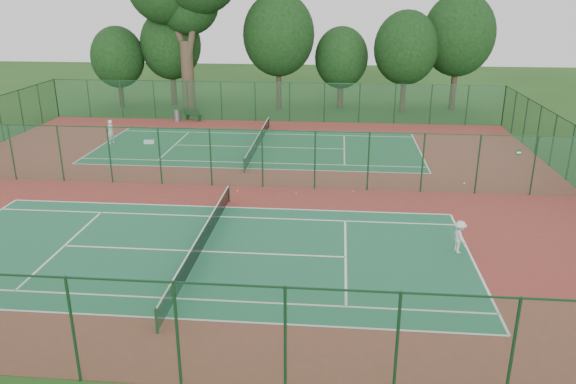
% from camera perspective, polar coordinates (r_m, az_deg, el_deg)
% --- Properties ---
extents(ground, '(120.00, 120.00, 0.00)m').
position_cam_1_polar(ground, '(33.65, -5.17, 0.59)').
color(ground, '#204916').
rests_on(ground, ground).
extents(red_pad, '(40.00, 36.00, 0.01)m').
position_cam_1_polar(red_pad, '(33.65, -5.17, 0.59)').
color(red_pad, maroon).
rests_on(red_pad, ground).
extents(court_near, '(23.77, 10.97, 0.01)m').
position_cam_1_polar(court_near, '(25.50, -8.74, -5.98)').
color(court_near, '#1F6342').
rests_on(court_near, red_pad).
extents(court_far, '(23.77, 10.97, 0.01)m').
position_cam_1_polar(court_far, '(42.14, -3.02, 4.59)').
color(court_far, '#1D5C33').
rests_on(court_far, red_pad).
extents(fence_north, '(40.00, 0.09, 3.50)m').
position_cam_1_polar(fence_north, '(50.46, -1.60, 9.16)').
color(fence_north, '#18482A').
rests_on(fence_north, ground).
extents(fence_south, '(40.00, 0.09, 3.50)m').
position_cam_1_polar(fence_south, '(17.18, -16.25, -13.56)').
color(fence_south, '#174527').
rests_on(fence_south, ground).
extents(fence_divider, '(40.00, 0.09, 3.50)m').
position_cam_1_polar(fence_divider, '(33.12, -5.26, 3.47)').
color(fence_divider, '#1A5034').
rests_on(fence_divider, ground).
extents(tennis_net_near, '(0.10, 12.90, 0.97)m').
position_cam_1_polar(tennis_net_near, '(25.28, -8.80, -4.90)').
color(tennis_net_near, '#133519').
rests_on(tennis_net_near, ground).
extents(tennis_net_far, '(0.10, 12.90, 0.97)m').
position_cam_1_polar(tennis_net_far, '(42.00, -3.03, 5.29)').
color(tennis_net_far, '#14371C').
rests_on(tennis_net_far, ground).
extents(player_near, '(0.82, 1.09, 1.49)m').
position_cam_1_polar(player_near, '(25.94, 17.02, -4.37)').
color(player_near, silver).
rests_on(player_near, court_near).
extents(player_far, '(0.66, 0.78, 1.82)m').
position_cam_1_polar(player_far, '(44.93, -17.59, 5.85)').
color(player_far, silver).
rests_on(player_far, court_far).
extents(trash_bin, '(0.62, 0.62, 1.03)m').
position_cam_1_polar(trash_bin, '(51.58, -11.21, 7.62)').
color(trash_bin, slate).
rests_on(trash_bin, red_pad).
extents(bench, '(1.70, 1.13, 1.02)m').
position_cam_1_polar(bench, '(51.58, -9.66, 7.73)').
color(bench, black).
rests_on(bench, red_pad).
extents(kit_bag, '(0.78, 0.37, 0.28)m').
position_cam_1_polar(kit_bag, '(44.29, -13.94, 4.96)').
color(kit_bag, white).
rests_on(kit_bag, red_pad).
extents(stray_ball_a, '(0.07, 0.07, 0.07)m').
position_cam_1_polar(stray_ball_a, '(32.25, 0.84, -0.10)').
color(stray_ball_a, '#AFC82E').
rests_on(stray_ball_a, red_pad).
extents(stray_ball_b, '(0.07, 0.07, 0.07)m').
position_cam_1_polar(stray_ball_b, '(32.76, 6.67, 0.08)').
color(stray_ball_b, '#ACCD2F').
rests_on(stray_ball_b, red_pad).
extents(stray_ball_c, '(0.07, 0.07, 0.07)m').
position_cam_1_polar(stray_ball_c, '(32.73, -5.16, 0.11)').
color(stray_ball_c, '#D6EC36').
rests_on(stray_ball_c, red_pad).
extents(evergreen_row, '(39.00, 5.00, 12.00)m').
position_cam_1_polar(evergreen_row, '(56.84, -0.33, 8.55)').
color(evergreen_row, black).
rests_on(evergreen_row, ground).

